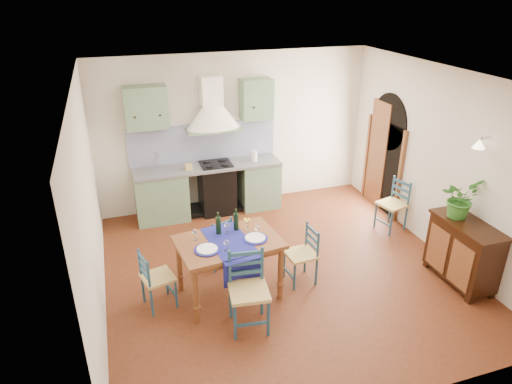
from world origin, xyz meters
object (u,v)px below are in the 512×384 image
sideboard (463,250)px  chair_near (248,290)px  potted_plant (460,198)px  dining_table (229,247)px

sideboard → chair_near: bearing=179.0°
chair_near → potted_plant: potted_plant is taller
dining_table → potted_plant: 3.18m
sideboard → potted_plant: size_ratio=1.89×
sideboard → potted_plant: potted_plant is taller
chair_near → sideboard: chair_near is taller
chair_near → sideboard: (3.08, -0.06, -0.00)m
chair_near → dining_table: bearing=94.8°
sideboard → potted_plant: (-0.03, 0.22, 0.70)m
chair_near → sideboard: size_ratio=0.95×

